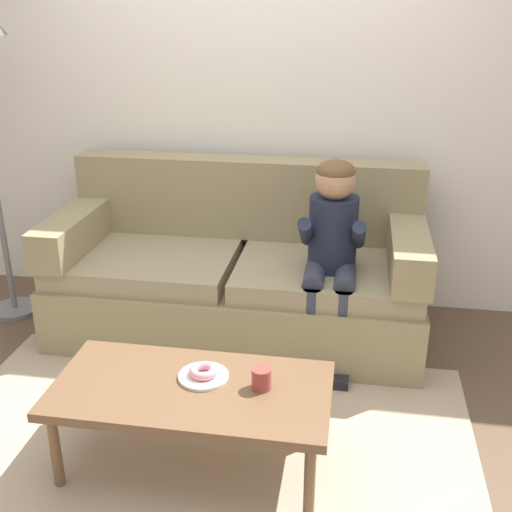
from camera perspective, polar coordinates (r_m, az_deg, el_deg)
ground at (r=3.11m, az=-4.12°, el=-14.17°), size 10.00×10.00×0.00m
wall_back at (r=3.90m, az=0.19°, el=15.76°), size 8.00×0.10×2.80m
area_rug at (r=2.91m, az=-5.30°, el=-16.94°), size 2.45×1.62×0.01m
couch at (r=3.66m, az=-1.61°, el=-1.81°), size 2.10×0.90×0.98m
coffee_table at (r=2.62m, az=-5.94°, el=-12.48°), size 1.14×0.56×0.39m
person_child at (r=3.28m, az=6.98°, el=1.18°), size 0.34×0.58×1.10m
plate at (r=2.64m, az=-4.84°, el=-10.93°), size 0.21×0.21×0.01m
donut at (r=2.63m, az=-4.86°, el=-10.48°), size 0.14×0.14×0.04m
mug at (r=2.55m, az=0.50°, el=-11.17°), size 0.08×0.08×0.09m
toy_controller at (r=3.32m, az=-16.21°, el=-11.92°), size 0.23×0.09×0.05m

